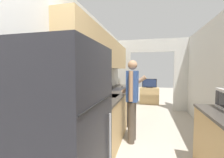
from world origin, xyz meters
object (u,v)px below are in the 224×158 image
object	(u,v)px
refrigerator	(59,141)
knife	(122,87)
person	(132,98)
tv_cabinet	(149,96)
television	(149,83)
range_oven	(118,105)

from	to	relation	value
refrigerator	knife	world-z (taller)	refrigerator
refrigerator	person	size ratio (longest dim) A/B	1.01
person	tv_cabinet	xyz separation A→B (m)	(0.34, 3.48, -0.52)
refrigerator	person	bearing A→B (deg)	76.78
television	knife	bearing A→B (deg)	-112.77
person	television	distance (m)	3.45
tv_cabinet	television	distance (m)	0.52
tv_cabinet	knife	world-z (taller)	knife
refrigerator	range_oven	xyz separation A→B (m)	(-0.06, 2.87, -0.36)
range_oven	person	world-z (taller)	person
refrigerator	television	xyz separation A→B (m)	(0.76, 5.26, 0.04)
tv_cabinet	television	world-z (taller)	television
tv_cabinet	knife	distance (m)	2.18
television	knife	distance (m)	2.06
television	refrigerator	bearing A→B (deg)	-98.26
tv_cabinet	range_oven	bearing A→B (deg)	-108.71
refrigerator	person	xyz separation A→B (m)	(0.43, 1.82, 0.05)
knife	person	bearing A→B (deg)	-71.71
range_oven	person	distance (m)	1.22
person	television	size ratio (longest dim) A/B	2.76
range_oven	television	distance (m)	2.56
tv_cabinet	television	xyz separation A→B (m)	(0.00, -0.04, 0.52)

